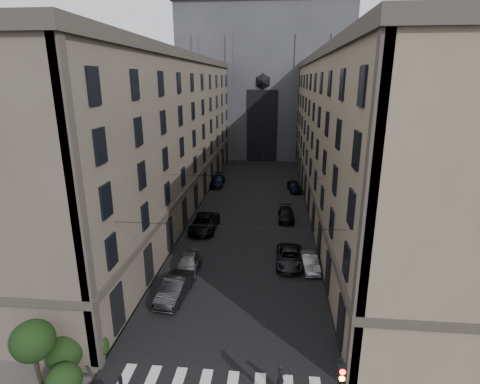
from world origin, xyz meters
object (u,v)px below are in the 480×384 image
(car_left_midnear, at_px, (174,288))
(car_left_midfar, at_px, (204,223))
(car_left_near, at_px, (188,263))
(car_right_midfar, at_px, (286,215))
(gothic_tower, at_px, (265,70))
(car_right_near, at_px, (309,262))
(pedestrian, at_px, (281,378))
(car_right_midnear, at_px, (289,257))
(car_left_far, at_px, (217,181))
(car_right_far, at_px, (295,186))

(car_left_midnear, distance_m, car_left_midfar, 13.39)
(car_left_near, height_order, car_right_midfar, car_left_near)
(gothic_tower, relative_size, car_left_near, 12.85)
(car_right_midfar, bearing_deg, gothic_tower, 94.32)
(car_right_near, relative_size, pedestrian, 2.25)
(car_right_near, bearing_deg, pedestrian, -106.72)
(car_right_midnear, distance_m, car_right_midfar, 11.15)
(car_left_midnear, xyz_separation_m, car_right_midnear, (8.83, 6.20, -0.09))
(car_left_midnear, height_order, car_right_near, car_left_midnear)
(car_left_midnear, xyz_separation_m, car_left_far, (-1.60, 31.32, -0.01))
(car_left_far, xyz_separation_m, car_right_far, (11.90, -1.91, -0.04))
(car_left_midfar, xyz_separation_m, car_right_midfar, (9.02, 3.96, -0.16))
(car_right_near, bearing_deg, car_right_midfar, 92.65)
(gothic_tower, xyz_separation_m, car_right_far, (5.72, -31.93, -17.06))
(gothic_tower, height_order, car_left_midfar, gothic_tower)
(car_left_far, relative_size, car_right_near, 1.40)
(car_left_midfar, height_order, car_right_near, car_left_midfar)
(car_left_near, bearing_deg, car_right_far, 66.24)
(car_left_far, height_order, car_right_near, car_left_far)
(car_right_near, distance_m, car_right_midfar, 11.96)
(pedestrian, bearing_deg, car_left_midnear, 24.60)
(car_right_far, xyz_separation_m, pedestrian, (-2.38, -37.58, 0.12))
(car_right_midnear, bearing_deg, car_left_midnear, -144.06)
(car_right_near, xyz_separation_m, pedestrian, (-2.63, -13.69, 0.22))
(car_left_midnear, bearing_deg, car_right_midnear, 40.04)
(gothic_tower, relative_size, car_right_far, 13.34)
(gothic_tower, distance_m, car_left_far, 35.05)
(car_right_near, height_order, pedestrian, pedestrian)
(gothic_tower, distance_m, pedestrian, 71.61)
(car_right_midfar, distance_m, pedestrian, 25.54)
(car_left_midnear, height_order, car_right_far, car_left_midnear)
(car_left_near, distance_m, car_right_midnear, 8.95)
(car_left_far, height_order, car_right_midnear, car_left_far)
(pedestrian, bearing_deg, gothic_tower, -16.72)
(car_left_near, bearing_deg, car_right_midnear, 11.84)
(car_right_midnear, bearing_deg, car_right_near, -20.90)
(car_right_midnear, bearing_deg, car_left_midfar, 142.50)
(car_left_far, bearing_deg, car_left_midfar, -86.37)
(car_left_midnear, bearing_deg, gothic_tower, 90.69)
(car_left_far, height_order, car_right_far, car_left_far)
(car_left_midfar, height_order, car_right_midfar, car_left_midfar)
(car_left_near, height_order, car_right_far, car_left_near)
(car_left_far, bearing_deg, car_left_midnear, -87.77)
(car_left_midfar, xyz_separation_m, car_right_far, (10.54, 16.02, -0.07))
(car_left_midfar, xyz_separation_m, car_right_midnear, (9.08, -7.19, -0.11))
(car_left_far, bearing_deg, car_left_near, -87.05)
(car_right_midnear, xyz_separation_m, car_right_midfar, (-0.06, 11.15, -0.06))
(car_left_midfar, bearing_deg, pedestrian, -68.39)
(car_left_near, relative_size, car_left_midfar, 0.77)
(gothic_tower, xyz_separation_m, pedestrian, (3.34, -69.50, -16.94))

